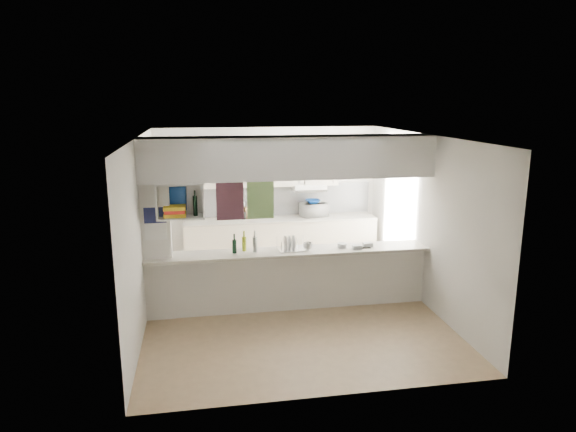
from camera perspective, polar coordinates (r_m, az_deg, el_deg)
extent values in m
plane|color=#977A58|center=(7.93, 0.18, -10.22)|extent=(4.80, 4.80, 0.00)
plane|color=white|center=(7.31, 0.19, 8.87)|extent=(4.80, 4.80, 0.00)
plane|color=silver|center=(9.83, -2.26, 2.26)|extent=(4.20, 0.00, 4.20)
plane|color=silver|center=(7.45, -15.93, -1.70)|extent=(0.00, 4.80, 4.80)
plane|color=silver|center=(8.14, 14.90, -0.42)|extent=(0.00, 4.80, 4.80)
cube|color=silver|center=(7.77, 0.18, -7.24)|extent=(4.20, 0.15, 0.88)
cube|color=#B4AF9E|center=(7.62, 0.18, -3.99)|extent=(4.20, 0.50, 0.04)
cube|color=white|center=(7.34, 0.19, 6.53)|extent=(4.20, 0.50, 0.60)
cube|color=silver|center=(7.43, -14.40, -1.64)|extent=(0.40, 0.18, 2.60)
cube|color=#191E4C|center=(7.28, -14.56, 0.08)|extent=(0.30, 0.01, 0.22)
cube|color=white|center=(7.34, -14.46, -1.67)|extent=(0.30, 0.01, 0.24)
cube|color=black|center=(7.55, -6.47, 1.87)|extent=(0.40, 0.02, 0.62)
cube|color=#1D826D|center=(7.59, -3.08, 1.99)|extent=(0.40, 0.02, 0.62)
cube|color=white|center=(7.26, -11.80, -0.11)|extent=(0.65, 0.35, 0.02)
cube|color=white|center=(7.17, -11.97, 3.58)|extent=(0.65, 0.35, 0.02)
cube|color=white|center=(7.38, -11.85, 1.96)|extent=(0.65, 0.02, 0.50)
cube|color=white|center=(7.23, -14.36, 1.62)|extent=(0.02, 0.35, 0.50)
cube|color=white|center=(7.21, -9.40, 1.82)|extent=(0.02, 0.35, 0.50)
cube|color=gold|center=(7.26, -12.44, 0.15)|extent=(0.30, 0.24, 0.05)
cube|color=#AE1D17|center=(7.25, -12.46, 0.54)|extent=(0.28, 0.22, 0.05)
cube|color=gold|center=(7.24, -12.48, 0.92)|extent=(0.30, 0.24, 0.05)
cube|color=navy|center=(7.34, -12.24, 1.89)|extent=(0.26, 0.02, 0.34)
cylinder|color=black|center=(7.23, -10.27, 1.12)|extent=(0.06, 0.06, 0.28)
cube|color=beige|center=(9.77, -0.82, -2.93)|extent=(3.60, 0.60, 0.90)
cube|color=#B4AF9E|center=(9.65, -0.82, -0.33)|extent=(3.60, 0.63, 0.03)
cube|color=silver|center=(9.86, -1.09, 1.83)|extent=(3.60, 0.03, 0.60)
cube|color=beige|center=(9.58, -2.15, 5.49)|extent=(2.62, 0.34, 0.72)
cube|color=white|center=(9.70, 2.33, 3.19)|extent=(0.60, 0.46, 0.12)
cube|color=silver|center=(9.48, 2.62, 2.75)|extent=(0.60, 0.02, 0.05)
imported|color=white|center=(9.77, 2.90, 0.71)|extent=(0.55, 0.43, 0.27)
imported|color=navy|center=(9.70, 2.78, 1.63)|extent=(0.28, 0.28, 0.07)
cube|color=silver|center=(7.66, 0.49, -3.68)|extent=(0.45, 0.35, 0.01)
cylinder|color=white|center=(7.61, -0.30, -2.91)|extent=(0.03, 0.22, 0.21)
cylinder|color=white|center=(7.62, 0.18, -2.87)|extent=(0.03, 0.22, 0.21)
cylinder|color=white|center=(7.64, 0.65, -2.84)|extent=(0.03, 0.22, 0.21)
imported|color=white|center=(7.60, 2.21, -3.35)|extent=(0.16, 0.16, 0.11)
cylinder|color=black|center=(7.50, -5.98, -3.39)|extent=(0.06, 0.06, 0.20)
cylinder|color=black|center=(7.46, -6.00, -2.33)|extent=(0.02, 0.02, 0.09)
cylinder|color=olive|center=(7.59, -4.89, -3.12)|extent=(0.06, 0.06, 0.21)
cylinder|color=olive|center=(7.55, -4.91, -2.02)|extent=(0.02, 0.02, 0.09)
cylinder|color=silver|center=(7.52, -3.70, -3.19)|extent=(0.06, 0.06, 0.23)
cylinder|color=silver|center=(7.48, -3.71, -2.02)|extent=(0.02, 0.02, 0.09)
cylinder|color=silver|center=(7.78, 6.03, -3.28)|extent=(0.14, 0.14, 0.07)
cube|color=silver|center=(7.75, 7.67, -3.44)|extent=(0.14, 0.10, 0.06)
cube|color=silver|center=(7.90, 8.86, -3.15)|extent=(0.14, 0.10, 0.06)
cube|color=black|center=(7.83, 8.64, -3.49)|extent=(0.14, 0.07, 0.01)
cylinder|color=black|center=(9.60, -4.94, 0.08)|extent=(0.10, 0.10, 0.14)
cube|color=#55391D|center=(9.63, -4.62, 0.36)|extent=(0.14, 0.12, 0.22)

